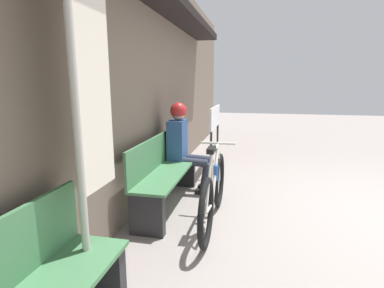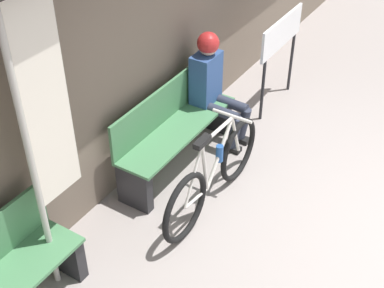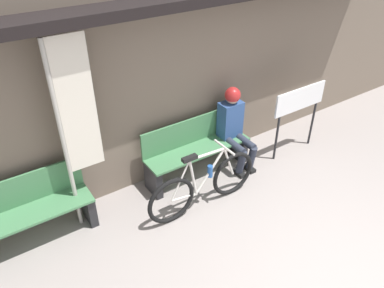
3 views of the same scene
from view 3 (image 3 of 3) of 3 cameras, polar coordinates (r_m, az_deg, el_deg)
The scene contains 7 objects.
storefront_wall at distance 5.17m, azimuth 0.02°, elevation 12.81°, with size 12.00×0.56×3.20m.
park_bench_near at distance 5.46m, azimuth 0.67°, elevation -0.92°, with size 1.61×0.42×0.86m.
bicycle at distance 4.89m, azimuth 1.78°, elevation -6.26°, with size 1.65×0.40×0.90m.
person_seated at distance 5.53m, azimuth 6.44°, elevation 3.24°, with size 0.34×0.62×1.26m.
park_bench_far at distance 4.82m, azimuth -24.22°, elevation -9.98°, with size 1.55×0.42×0.86m.
banner_pole at distance 4.28m, azimuth -17.66°, elevation 3.64°, with size 0.45×0.05×2.39m.
signboard at distance 5.95m, azimuth 16.06°, elevation 5.88°, with size 1.01×0.04×1.13m.
Camera 3 is at (-2.70, -1.12, 3.48)m, focal length 35.00 mm.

